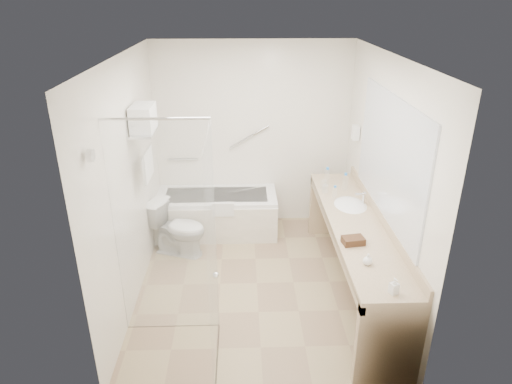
{
  "coord_description": "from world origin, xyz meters",
  "views": [
    {
      "loc": [
        -0.15,
        -4.31,
        3.05
      ],
      "look_at": [
        0.0,
        0.3,
        1.0
      ],
      "focal_mm": 32.0,
      "sensor_mm": 36.0,
      "label": 1
    }
  ],
  "objects_px": {
    "bathtub": "(217,213)",
    "water_bottle_left": "(335,193)",
    "vanity_counter": "(354,239)",
    "amenity_basket": "(353,241)",
    "toilet": "(178,228)"
  },
  "relations": [
    {
      "from": "bathtub",
      "to": "toilet",
      "type": "xyz_separation_m",
      "value": [
        -0.45,
        -0.54,
        0.07
      ]
    },
    {
      "from": "vanity_counter",
      "to": "toilet",
      "type": "relative_size",
      "value": 3.87
    },
    {
      "from": "vanity_counter",
      "to": "amenity_basket",
      "type": "bearing_deg",
      "value": -106.73
    },
    {
      "from": "bathtub",
      "to": "amenity_basket",
      "type": "height_order",
      "value": "amenity_basket"
    },
    {
      "from": "amenity_basket",
      "to": "bathtub",
      "type": "bearing_deg",
      "value": 127.05
    },
    {
      "from": "bathtub",
      "to": "vanity_counter",
      "type": "xyz_separation_m",
      "value": [
        1.52,
        -1.39,
        0.36
      ]
    },
    {
      "from": "bathtub",
      "to": "toilet",
      "type": "distance_m",
      "value": 0.71
    },
    {
      "from": "toilet",
      "to": "amenity_basket",
      "type": "bearing_deg",
      "value": -105.83
    },
    {
      "from": "amenity_basket",
      "to": "water_bottle_left",
      "type": "relative_size",
      "value": 1.2
    },
    {
      "from": "bathtub",
      "to": "vanity_counter",
      "type": "bearing_deg",
      "value": -42.35
    },
    {
      "from": "bathtub",
      "to": "water_bottle_left",
      "type": "relative_size",
      "value": 9.48
    },
    {
      "from": "bathtub",
      "to": "amenity_basket",
      "type": "xyz_separation_m",
      "value": [
        1.39,
        -1.84,
        0.61
      ]
    },
    {
      "from": "bathtub",
      "to": "amenity_basket",
      "type": "relative_size",
      "value": 7.92
    },
    {
      "from": "toilet",
      "to": "water_bottle_left",
      "type": "bearing_deg",
      "value": -79.64
    },
    {
      "from": "bathtub",
      "to": "vanity_counter",
      "type": "height_order",
      "value": "vanity_counter"
    }
  ]
}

